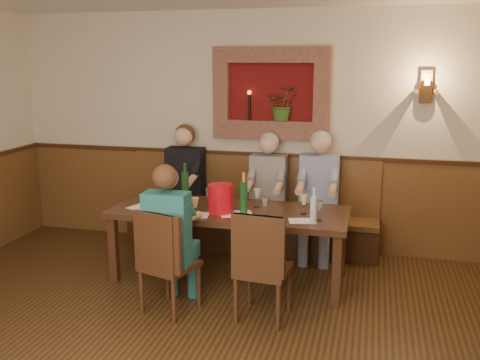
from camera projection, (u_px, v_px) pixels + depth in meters
The scene contains 28 objects.
room_shell at pixel (152, 115), 3.42m from camera, with size 6.04×6.04×2.82m.
wainscoting at pixel (159, 303), 3.71m from camera, with size 6.02×6.02×1.15m.
wall_niche at pixel (274, 98), 6.17m from camera, with size 1.36×0.30×1.06m.
wall_sconce at pixel (426, 87), 5.73m from camera, with size 0.25×0.20×0.35m.
dining_table at pixel (229, 216), 5.44m from camera, with size 2.40×0.90×0.75m.
bench at pixel (250, 222), 6.41m from camera, with size 3.00×0.45×1.11m.
chair_near_left at pixel (169, 282), 4.80m from camera, with size 0.54×0.54×0.97m.
chair_near_right at pixel (263, 287), 4.67m from camera, with size 0.48×0.48×1.00m.
person_bench_left at pixel (183, 197), 6.44m from camera, with size 0.45×0.55×1.48m.
person_bench_mid at pixel (267, 205), 6.20m from camera, with size 0.42×0.51×1.42m.
person_bench_right at pixel (318, 207), 6.05m from camera, with size 0.44×0.53×1.46m.
person_chair_front at pixel (171, 250), 4.81m from camera, with size 0.39×0.48×1.37m.
spittoon_bucket at pixel (221, 198), 5.29m from camera, with size 0.25×0.25×0.28m, color red.
wine_bottle_green_a at pixel (244, 197), 5.24m from camera, with size 0.08×0.08×0.41m.
wine_bottle_green_b at pixel (185, 186), 5.70m from camera, with size 0.08×0.08×0.41m.
water_bottle at pixel (313, 209), 4.94m from camera, with size 0.06×0.06×0.34m.
tasting_sheet_a at pixel (144, 208), 5.47m from camera, with size 0.30×0.22×0.00m, color white.
tasting_sheet_b at pixel (236, 214), 5.26m from camera, with size 0.31×0.22×0.00m, color white.
tasting_sheet_c at pixel (302, 221), 5.03m from camera, with size 0.25×0.18×0.00m, color white.
tasting_sheet_d at pixel (194, 215), 5.23m from camera, with size 0.29×0.20×0.00m, color white.
wine_glass_0 at pixel (175, 202), 5.33m from camera, with size 0.08×0.08×0.19m, color #E0D786, non-canonical shape.
wine_glass_1 at pixel (195, 207), 5.14m from camera, with size 0.08×0.08×0.19m, color #E0D786, non-canonical shape.
wine_glass_2 at pixel (319, 210), 5.04m from camera, with size 0.08×0.08×0.19m, color white, non-canonical shape.
wine_glass_3 at pixel (304, 205), 5.24m from camera, with size 0.08×0.08×0.19m, color #E0D786, non-canonical shape.
wine_glass_4 at pixel (209, 197), 5.52m from camera, with size 0.08×0.08×0.19m, color white, non-canonical shape.
wine_glass_5 at pixel (223, 203), 5.29m from camera, with size 0.08×0.08×0.19m, color #E0D786, non-canonical shape.
wine_glass_6 at pixel (265, 207), 5.17m from camera, with size 0.08×0.08×0.19m, color white, non-canonical shape.
wine_glass_7 at pixel (257, 198), 5.49m from camera, with size 0.08×0.08×0.19m, color #E0D786, non-canonical shape.
Camera 1 is at (1.38, -3.19, 2.24)m, focal length 40.00 mm.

